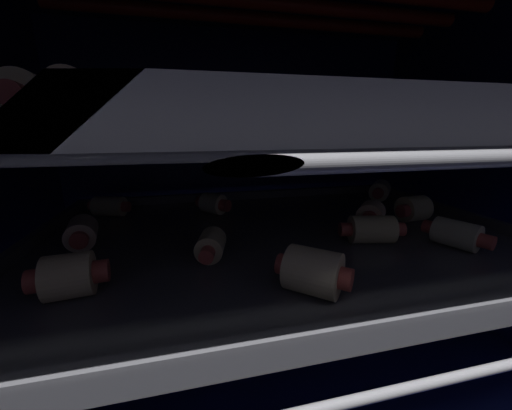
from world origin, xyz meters
TOP-DOWN VIEW (x-y plane):
  - ground_plane at (0.00, 0.00)cm, footprint 59.06×45.28cm
  - oven_wall_back at (0.00, 22.04)cm, footprint 59.06×1.20cm
  - oven_wall_right at (28.93, 0.00)cm, footprint 1.20×42.88cm
  - oven_rack_lower at (0.00, 0.00)cm, footprint 53.84×42.03cm
  - baking_tray_lower at (0.00, 0.00)cm, footprint 49.32×33.94cm
  - pig_in_blanket_lower_0 at (17.69, 0.66)cm, footprint 5.05×3.45cm
  - pig_in_blanket_lower_1 at (15.74, -7.26)cm, footprint 3.85×6.07cm
  - pig_in_blanket_lower_2 at (20.67, 11.33)cm, footprint 5.06×5.39cm
  - pig_in_blanket_lower_3 at (-7.51, -4.30)cm, footprint 3.08×5.41cm
  - pig_in_blanket_lower_4 at (-6.06, 9.54)cm, footprint 4.67×4.63cm
  - pig_in_blanket_lower_5 at (-19.53, 1.33)cm, footprint 3.44×5.27cm
  - pig_in_blanket_lower_6 at (-17.35, -8.25)cm, footprint 5.02×3.42cm
  - pig_in_blanket_lower_7 at (8.45, -4.42)cm, footprint 6.53×3.64cm
  - pig_in_blanket_lower_8 at (-1.06, -11.60)cm, footprint 4.93×4.84cm
  - pig_in_blanket_lower_9 at (-19.37, 11.63)cm, footprint 5.50×3.65cm
  - pig_in_blanket_lower_10 at (11.34, -0.14)cm, footprint 4.46×4.65cm
  - oven_rack_upper at (0.00, 0.00)cm, footprint 54.09×42.03cm
  - baking_tray_upper at (0.00, 0.00)cm, footprint 49.32×33.94cm
  - pig_in_blanket_upper_0 at (-3.57, -9.59)cm, footprint 5.40×4.11cm
  - pig_in_blanket_upper_1 at (17.58, 6.91)cm, footprint 4.69×5.80cm
  - pig_in_blanket_upper_2 at (3.11, -10.56)cm, footprint 4.61×3.79cm
  - pig_in_blanket_upper_3 at (14.60, 4.06)cm, footprint 5.33×3.66cm
  - pig_in_blanket_upper_4 at (-7.29, 11.18)cm, footprint 5.84×5.05cm
  - pig_in_blanket_upper_5 at (-21.37, 13.75)cm, footprint 3.78×4.87cm
  - pig_in_blanket_upper_6 at (-18.56, -6.21)cm, footprint 3.37×6.14cm
  - pig_in_blanket_upper_7 at (11.49, 0.83)cm, footprint 3.83×5.08cm
  - pig_in_blanket_upper_8 at (-14.96, -8.80)cm, footprint 3.27×4.71cm
  - pig_in_blanket_upper_9 at (-0.68, 13.96)cm, footprint 5.20×3.58cm
  - pig_in_blanket_upper_10 at (-3.01, 8.06)cm, footprint 5.48×3.89cm
  - pig_in_blanket_upper_11 at (-14.94, 1.43)cm, footprint 5.00×4.89cm

SIDE VIEW (x-z plane):
  - ground_plane at x=0.00cm, z-range -1.20..0.00cm
  - oven_rack_lower at x=0.00cm, z-range 13.19..13.73cm
  - baking_tray_lower at x=0.00cm, z-range 13.25..15.15cm
  - pig_in_blanket_lower_3 at x=-7.51cm, z-range 14.46..16.89cm
  - pig_in_blanket_lower_9 at x=-19.37cm, z-range 14.46..16.97cm
  - pig_in_blanket_lower_1 at x=15.74cm, z-range 14.46..17.09cm
  - pig_in_blanket_lower_4 at x=-6.06cm, z-range 14.46..17.16cm
  - pig_in_blanket_lower_5 at x=-19.53cm, z-range 14.46..17.18cm
  - pig_in_blanket_lower_7 at x=8.45cm, z-range 14.46..17.24cm
  - pig_in_blanket_lower_2 at x=20.67cm, z-range 14.46..17.37cm
  - pig_in_blanket_lower_10 at x=11.34cm, z-range 14.46..17.37cm
  - pig_in_blanket_lower_6 at x=-17.35cm, z-range 14.46..17.53cm
  - pig_in_blanket_lower_0 at x=17.69cm, z-range 14.46..17.58cm
  - pig_in_blanket_lower_8 at x=-1.06cm, z-range 14.46..17.70cm
  - oven_wall_back at x=0.00cm, z-range 0.00..40.45cm
  - oven_wall_right at x=28.93cm, z-range 0.00..40.45cm
  - oven_rack_upper at x=0.00cm, z-range 24.08..24.86cm
  - baking_tray_upper at x=0.00cm, z-range 24.16..27.02cm
  - pig_in_blanket_upper_2 at x=3.11cm, z-range 26.02..28.50cm
  - pig_in_blanket_upper_3 at x=14.60cm, z-range 26.02..28.58cm
  - pig_in_blanket_upper_0 at x=-3.57cm, z-range 26.02..28.75cm
  - pig_in_blanket_upper_11 at x=-14.94cm, z-range 26.02..28.89cm
  - pig_in_blanket_upper_8 at x=-14.96cm, z-range 26.02..28.91cm
  - pig_in_blanket_upper_10 at x=-3.01cm, z-range 26.02..28.94cm
  - pig_in_blanket_upper_1 at x=17.58cm, z-range 26.02..29.05cm
  - pig_in_blanket_upper_6 at x=-18.56cm, z-range 26.02..29.05cm
  - pig_in_blanket_upper_5 at x=-21.37cm, z-range 26.02..29.13cm
  - pig_in_blanket_upper_7 at x=11.49cm, z-range 26.02..29.29cm
  - pig_in_blanket_upper_9 at x=-0.68cm, z-range 26.02..29.36cm
  - pig_in_blanket_upper_4 at x=-7.29cm, z-range 26.02..29.42cm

